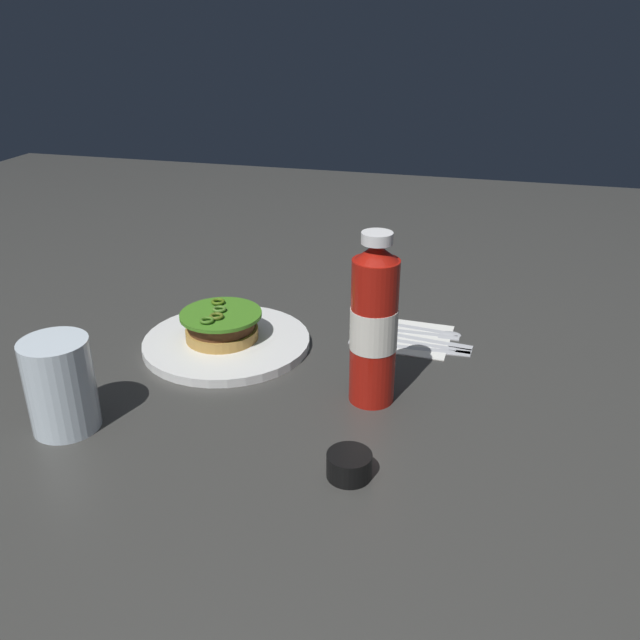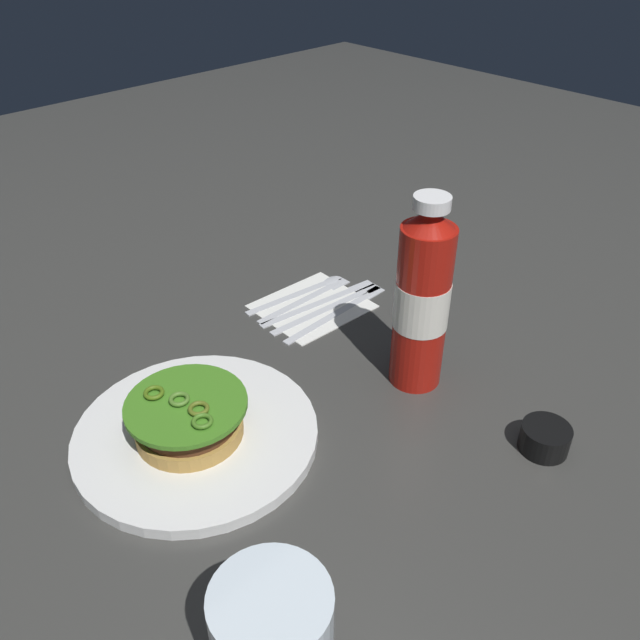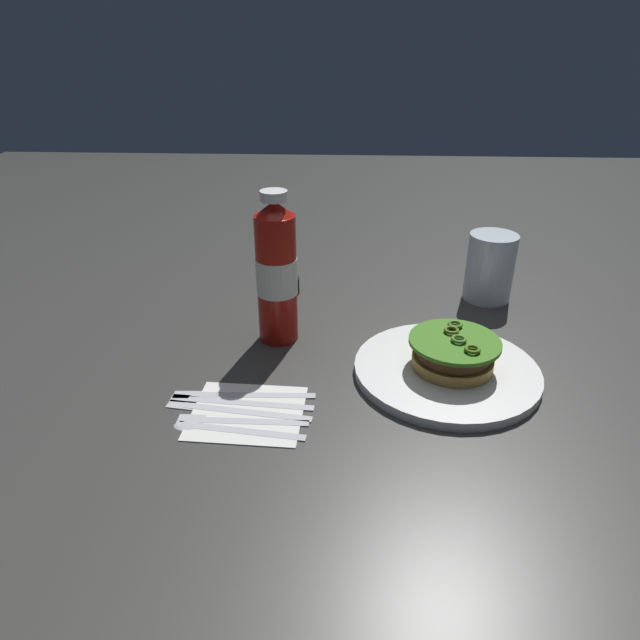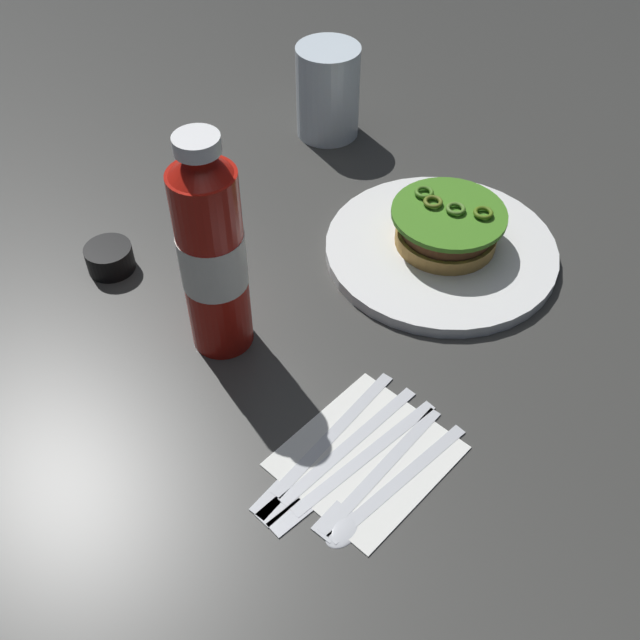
{
  "view_description": "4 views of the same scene",
  "coord_description": "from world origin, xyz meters",
  "px_view_note": "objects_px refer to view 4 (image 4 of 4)",
  "views": [
    {
      "loc": [
        0.29,
        -0.76,
        0.51
      ],
      "look_at": [
        0.05,
        0.14,
        0.07
      ],
      "focal_mm": 37.36,
      "sensor_mm": 36.0,
      "label": 1
    },
    {
      "loc": [
        -0.39,
        -0.34,
        0.54
      ],
      "look_at": [
        0.08,
        0.15,
        0.08
      ],
      "focal_mm": 36.96,
      "sensor_mm": 36.0,
      "label": 2
    },
    {
      "loc": [
        0.04,
        0.87,
        0.46
      ],
      "look_at": [
        0.08,
        0.13,
        0.07
      ],
      "focal_mm": 31.35,
      "sensor_mm": 36.0,
      "label": 3
    },
    {
      "loc": [
        0.49,
        0.48,
        0.59
      ],
      "look_at": [
        0.1,
        0.14,
        0.05
      ],
      "focal_mm": 41.75,
      "sensor_mm": 36.0,
      "label": 4
    }
  ],
  "objects_px": {
    "dinner_plate": "(441,250)",
    "condiment_cup": "(110,258)",
    "butter_knife": "(332,458)",
    "burger_sandwich": "(447,227)",
    "spoon_utensil": "(378,498)",
    "fork_utensil": "(371,479)",
    "napkin": "(367,456)",
    "table_knife": "(318,447)",
    "steak_knife": "(346,470)",
    "ketchup_bottle": "(212,255)",
    "water_glass": "(328,92)"
  },
  "relations": [
    {
      "from": "ketchup_bottle",
      "to": "condiment_cup",
      "type": "bearing_deg",
      "value": -87.51
    },
    {
      "from": "ketchup_bottle",
      "to": "steak_knife",
      "type": "distance_m",
      "value": 0.24
    },
    {
      "from": "dinner_plate",
      "to": "condiment_cup",
      "type": "bearing_deg",
      "value": -45.87
    },
    {
      "from": "napkin",
      "to": "steak_knife",
      "type": "bearing_deg",
      "value": -7.44
    },
    {
      "from": "table_knife",
      "to": "water_glass",
      "type": "bearing_deg",
      "value": -140.74
    },
    {
      "from": "dinner_plate",
      "to": "butter_knife",
      "type": "distance_m",
      "value": 0.32
    },
    {
      "from": "ketchup_bottle",
      "to": "spoon_utensil",
      "type": "relative_size",
      "value": 1.42
    },
    {
      "from": "burger_sandwich",
      "to": "table_knife",
      "type": "relative_size",
      "value": 0.66
    },
    {
      "from": "condiment_cup",
      "to": "steak_knife",
      "type": "xyz_separation_m",
      "value": [
        0.04,
        0.39,
        -0.01
      ]
    },
    {
      "from": "ketchup_bottle",
      "to": "condiment_cup",
      "type": "distance_m",
      "value": 0.21
    },
    {
      "from": "ketchup_bottle",
      "to": "spoon_utensil",
      "type": "distance_m",
      "value": 0.28
    },
    {
      "from": "dinner_plate",
      "to": "napkin",
      "type": "bearing_deg",
      "value": 21.18
    },
    {
      "from": "steak_knife",
      "to": "spoon_utensil",
      "type": "height_order",
      "value": "same"
    },
    {
      "from": "steak_knife",
      "to": "fork_utensil",
      "type": "distance_m",
      "value": 0.02
    },
    {
      "from": "ketchup_bottle",
      "to": "condiment_cup",
      "type": "height_order",
      "value": "ketchup_bottle"
    },
    {
      "from": "burger_sandwich",
      "to": "table_knife",
      "type": "height_order",
      "value": "burger_sandwich"
    },
    {
      "from": "water_glass",
      "to": "condiment_cup",
      "type": "xyz_separation_m",
      "value": [
        0.39,
        -0.0,
        -0.05
      ]
    },
    {
      "from": "napkin",
      "to": "fork_utensil",
      "type": "distance_m",
      "value": 0.03
    },
    {
      "from": "butter_knife",
      "to": "fork_utensil",
      "type": "distance_m",
      "value": 0.04
    },
    {
      "from": "condiment_cup",
      "to": "fork_utensil",
      "type": "relative_size",
      "value": 0.31
    },
    {
      "from": "dinner_plate",
      "to": "butter_knife",
      "type": "xyz_separation_m",
      "value": [
        0.31,
        0.09,
        -0.0
      ]
    },
    {
      "from": "water_glass",
      "to": "condiment_cup",
      "type": "distance_m",
      "value": 0.39
    },
    {
      "from": "burger_sandwich",
      "to": "butter_knife",
      "type": "bearing_deg",
      "value": 15.6
    },
    {
      "from": "water_glass",
      "to": "spoon_utensil",
      "type": "distance_m",
      "value": 0.61
    },
    {
      "from": "napkin",
      "to": "fork_utensil",
      "type": "relative_size",
      "value": 0.86
    },
    {
      "from": "condiment_cup",
      "to": "napkin",
      "type": "xyz_separation_m",
      "value": [
        0.01,
        0.39,
        -0.01
      ]
    },
    {
      "from": "dinner_plate",
      "to": "condiment_cup",
      "type": "relative_size",
      "value": 5.01
    },
    {
      "from": "spoon_utensil",
      "to": "burger_sandwich",
      "type": "bearing_deg",
      "value": -155.45
    },
    {
      "from": "burger_sandwich",
      "to": "condiment_cup",
      "type": "xyz_separation_m",
      "value": [
        0.28,
        -0.28,
        -0.02
      ]
    },
    {
      "from": "napkin",
      "to": "table_knife",
      "type": "height_order",
      "value": "table_knife"
    },
    {
      "from": "table_knife",
      "to": "steak_knife",
      "type": "height_order",
      "value": "same"
    },
    {
      "from": "spoon_utensil",
      "to": "steak_knife",
      "type": "bearing_deg",
      "value": -95.56
    },
    {
      "from": "dinner_plate",
      "to": "table_knife",
      "type": "xyz_separation_m",
      "value": [
        0.31,
        0.07,
        -0.0
      ]
    },
    {
      "from": "napkin",
      "to": "dinner_plate",
      "type": "bearing_deg",
      "value": -158.82
    },
    {
      "from": "ketchup_bottle",
      "to": "table_knife",
      "type": "xyz_separation_m",
      "value": [
        0.04,
        0.17,
        -0.11
      ]
    },
    {
      "from": "dinner_plate",
      "to": "ketchup_bottle",
      "type": "distance_m",
      "value": 0.3
    },
    {
      "from": "dinner_plate",
      "to": "butter_knife",
      "type": "height_order",
      "value": "dinner_plate"
    },
    {
      "from": "dinner_plate",
      "to": "fork_utensil",
      "type": "distance_m",
      "value": 0.33
    },
    {
      "from": "burger_sandwich",
      "to": "spoon_utensil",
      "type": "bearing_deg",
      "value": 24.55
    },
    {
      "from": "table_knife",
      "to": "butter_knife",
      "type": "height_order",
      "value": "same"
    },
    {
      "from": "burger_sandwich",
      "to": "water_glass",
      "type": "bearing_deg",
      "value": -111.67
    },
    {
      "from": "burger_sandwich",
      "to": "fork_utensil",
      "type": "distance_m",
      "value": 0.34
    },
    {
      "from": "napkin",
      "to": "spoon_utensil",
      "type": "distance_m",
      "value": 0.05
    },
    {
      "from": "dinner_plate",
      "to": "burger_sandwich",
      "type": "distance_m",
      "value": 0.03
    },
    {
      "from": "condiment_cup",
      "to": "steak_knife",
      "type": "bearing_deg",
      "value": 84.53
    },
    {
      "from": "water_glass",
      "to": "butter_knife",
      "type": "relative_size",
      "value": 0.63
    },
    {
      "from": "table_knife",
      "to": "burger_sandwich",
      "type": "bearing_deg",
      "value": -167.27
    },
    {
      "from": "butter_knife",
      "to": "water_glass",
      "type": "bearing_deg",
      "value": -139.45
    },
    {
      "from": "burger_sandwich",
      "to": "fork_utensil",
      "type": "xyz_separation_m",
      "value": [
        0.31,
        0.13,
        -0.03
      ]
    },
    {
      "from": "fork_utensil",
      "to": "spoon_utensil",
      "type": "distance_m",
      "value": 0.02
    }
  ]
}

